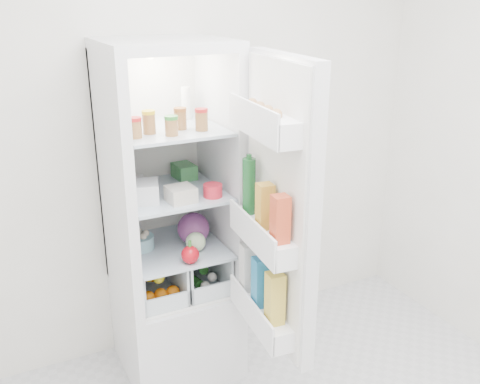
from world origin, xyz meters
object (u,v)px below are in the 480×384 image
refrigerator (171,255)px  red_cabbage (193,228)px  mushroom_bowl (140,242)px  fridge_door (275,214)px

refrigerator → red_cabbage: 0.21m
refrigerator → mushroom_bowl: bearing=-177.0°
mushroom_bowl → red_cabbage: bearing=-13.2°
refrigerator → fridge_door: 0.81m
refrigerator → red_cabbage: refrigerator is taller
red_cabbage → refrigerator: bearing=146.1°
refrigerator → red_cabbage: size_ratio=10.65×
refrigerator → mushroom_bowl: refrigerator is taller
red_cabbage → mushroom_bowl: bearing=166.8°
refrigerator → fridge_door: bearing=-66.7°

